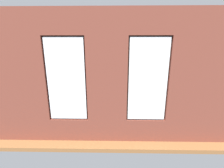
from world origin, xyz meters
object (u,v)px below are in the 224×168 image
Objects in this scene: cup_ceramic at (127,89)px; tv_flatscreen at (28,82)px; potted_plant_between_couches at (127,112)px; potted_plant_foreground_right at (57,77)px; potted_plant_corner_far_left at (213,104)px; papasan_chair at (113,84)px; couch_by_window at (81,115)px; coffee_table at (117,92)px; candle_jar at (112,89)px; couch_left at (180,98)px; media_console at (31,99)px; potted_plant_corner_near_left at (168,80)px; potted_plant_near_tv at (30,100)px; potted_plant_by_left_couch at (160,88)px; remote_black at (105,92)px.

tv_flatscreen is at bearing 10.91° from cup_ceramic.
potted_plant_foreground_right is (3.28, -3.36, 0.30)m from potted_plant_between_couches.
papasan_chair is at bearing -49.95° from potted_plant_corner_far_left.
potted_plant_corner_far_left is at bearing 178.08° from couch_by_window.
coffee_table is 0.24m from candle_jar.
couch_by_window is at bearing 147.92° from tv_flatscreen.
couch_left is at bearing 163.40° from cup_ceramic.
candle_jar is 0.11× the size of papasan_chair.
tv_flatscreen is at bearing -90.00° from media_console.
potted_plant_corner_near_left is at bearing -150.16° from coffee_table.
cup_ceramic is at bearing 159.31° from potted_plant_foreground_right.
tv_flatscreen is 6.26m from potted_plant_corner_near_left.
potted_plant_near_tv is 1.96× the size of potted_plant_by_left_couch.
potted_plant_near_tv is 1.52× the size of potted_plant_between_couches.
potted_plant_corner_near_left is (-3.05, -1.61, 0.13)m from remote_black.
potted_plant_near_tv reaches higher than cup_ceramic.
couch_by_window is 5.05m from potted_plant_corner_near_left.
papasan_chair is (-0.31, -1.28, -0.03)m from remote_black.
couch_left is 1.50× the size of potted_plant_corner_far_left.
cup_ceramic is 0.17× the size of potted_plant_between_couches.
potted_plant_near_tv is (-0.55, 0.96, 0.33)m from media_console.
papasan_chair is at bearing -60.48° from cup_ceramic.
potted_plant_corner_far_left is at bearing 100.18° from potted_plant_by_left_couch.
papasan_chair is at bearing -151.13° from media_console.
potted_plant_corner_near_left is (-2.17, -1.34, 0.09)m from cup_ceramic.
potted_plant_corner_near_left is at bearing 171.15° from couch_left.
potted_plant_by_left_couch is (-3.11, -2.90, 0.00)m from couch_by_window.
potted_plant_near_tv is (2.75, 1.54, 0.23)m from coffee_table.
remote_black is 0.17× the size of potted_plant_near_tv.
cup_ceramic is 3.65m from potted_plant_foreground_right.
potted_plant_foreground_right is (2.99, -1.43, 0.31)m from coffee_table.
couch_left is at bearing 106.16° from potted_plant_by_left_couch.
potted_plant_corner_far_left is (-2.74, 3.26, 0.31)m from papasan_chair.
coffee_table is 9.02× the size of remote_black.
couch_by_window is 4.25m from potted_plant_by_left_couch.
potted_plant_near_tv reaches higher than potted_plant_between_couches.
couch_left is 1.90× the size of papasan_chair.
potted_plant_by_left_couch is at bearing -168.27° from couch_left.
remote_black is at bearing 16.91° from cup_ceramic.
remote_black is 0.19× the size of potted_plant_corner_near_left.
papasan_chair is at bearing 6.79° from potted_plant_corner_near_left.
potted_plant_near_tv is (-0.55, 0.97, -0.33)m from tv_flatscreen.
potted_plant_corner_near_left is (-5.35, -3.03, -0.04)m from potted_plant_near_tv.
potted_plant_corner_far_left reaches higher than potted_plant_by_left_couch.
remote_black is 2.98m from potted_plant_foreground_right.
potted_plant_foreground_right is (5.44, -1.89, 0.38)m from couch_left.
papasan_chair is 2.86m from potted_plant_foreground_right.
coffee_table is 1.51× the size of papasan_chair.
couch_left is (-3.51, -1.52, -0.00)m from couch_by_window.
couch_by_window is at bearing 67.25° from candle_jar.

